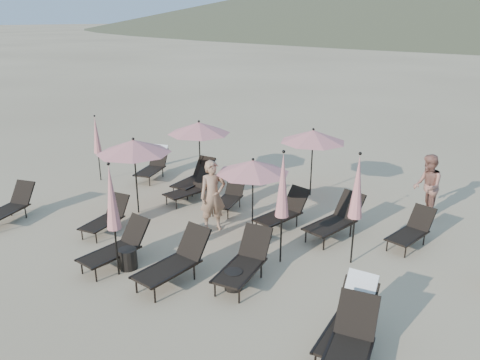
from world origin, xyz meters
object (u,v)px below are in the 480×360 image
Objects in this scene: side_table_0 at (128,259)px; beachgoer_b at (427,186)px; umbrella_closed_2 at (96,135)px; lounger_11 at (412,230)px; lounger_2 at (117,246)px; umbrella_open_2 at (199,128)px; side_table_1 at (233,280)px; umbrella_open_1 at (253,167)px; umbrella_closed_0 at (112,198)px; lounger_12 at (336,219)px; lounger_6 at (154,164)px; beachgoer_a at (213,196)px; lounger_13 at (350,318)px; umbrella_closed_1 at (357,187)px; umbrella_closed_3 at (283,186)px; lounger_0 at (10,206)px; lounger_9 at (231,193)px; umbrella_open_3 at (313,136)px; lounger_3 at (175,260)px; umbrella_open_0 at (134,147)px; lounger_7 at (195,177)px; lounger_8 at (191,188)px; lounger_10 at (284,211)px; lounger_4 at (245,261)px; lounger_1 at (107,217)px.

beachgoer_b reaches higher than side_table_0.
umbrella_closed_2 is at bearing -97.14° from beachgoer_b.
lounger_2 is at bearing -126.02° from lounger_11.
side_table_1 is at bearing -44.25° from umbrella_open_2.
umbrella_open_1 reaches higher than side_table_1.
umbrella_closed_0 reaches higher than beachgoer_b.
umbrella_closed_2 is at bearing -163.91° from lounger_12.
lounger_6 is 0.93× the size of beachgoer_a.
umbrella_open_2 is at bearing 141.66° from lounger_13.
umbrella_closed_3 is (-1.37, -0.91, 0.02)m from umbrella_closed_1.
lounger_0 is 6.22m from lounger_9.
beachgoer_b is at bearing 88.94° from lounger_13.
umbrella_open_1 reaches higher than beachgoer_a.
umbrella_open_1 is 3.33m from umbrella_open_3.
umbrella_open_0 reaches higher than lounger_3.
lounger_7 reaches higher than side_table_1.
lounger_11 is at bearing -3.55° from umbrella_open_2.
umbrella_open_0 is (-1.89, 2.39, 1.54)m from lounger_2.
beachgoer_a is (4.41, -2.19, 0.46)m from lounger_6.
lounger_8 is 4.11m from umbrella_open_3.
lounger_10 is at bearing -21.00° from lounger_9.
lounger_12 is at bearing 76.68° from umbrella_closed_3.
lounger_9 is 0.61× the size of umbrella_closed_1.
lounger_4 is 2.96m from umbrella_closed_1.
lounger_4 is 2.83m from umbrella_open_1.
umbrella_closed_3 reaches higher than lounger_13.
lounger_12 is 3.12m from beachgoer_b.
lounger_2 is 1.07× the size of lounger_11.
lounger_6 reaches higher than lounger_8.
umbrella_closed_2 is (-6.71, -2.92, -0.34)m from umbrella_open_3.
beachgoer_a reaches higher than lounger_0.
beachgoer_a is (0.29, 2.75, 0.72)m from side_table_0.
beachgoer_b is at bearing 33.44° from umbrella_open_0.
lounger_2 is at bearing -103.48° from umbrella_open_3.
umbrella_open_3 is at bearing 108.42° from umbrella_closed_3.
lounger_12 is at bearing -23.59° from lounger_6.
lounger_10 is 4.32× the size of side_table_1.
umbrella_open_2 is 5.46× the size of side_table_1.
umbrella_open_2 reaches higher than lounger_2.
umbrella_closed_1 is (5.62, -0.82, 1.44)m from lounger_8.
lounger_8 is at bearing -164.71° from lounger_12.
lounger_1 is 0.94× the size of lounger_8.
lounger_7 is at bearing 131.92° from lounger_4.
lounger_0 is 1.00× the size of lounger_10.
lounger_3 is at bearing 11.84° from lounger_2.
lounger_11 is 3.38× the size of side_table_0.
lounger_7 is at bearing 81.83° from lounger_1.
lounger_6 is (-2.17, 3.91, 0.10)m from lounger_1.
umbrella_open_2 reaches higher than lounger_11.
lounger_11 is at bearing 19.19° from umbrella_open_0.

